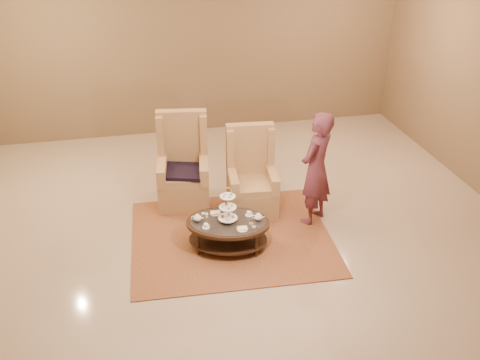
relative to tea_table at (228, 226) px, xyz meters
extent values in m
plane|color=tan|center=(0.17, 0.13, -0.34)|extent=(8.00, 8.00, 0.00)
cube|color=white|center=(0.17, 0.13, -0.34)|extent=(8.00, 8.00, 0.02)
cube|color=brown|center=(0.17, 4.13, 1.41)|extent=(8.00, 0.04, 3.50)
cube|color=#9E6538|center=(0.09, 0.21, -0.33)|extent=(2.83, 2.40, 0.01)
cylinder|color=black|center=(-0.42, -0.09, -0.15)|extent=(0.06, 0.06, 0.36)
cylinder|color=black|center=(0.31, -0.29, -0.15)|extent=(0.06, 0.06, 0.36)
cylinder|color=black|center=(-0.31, 0.29, -0.15)|extent=(0.06, 0.06, 0.36)
cylinder|color=black|center=(0.42, 0.09, -0.15)|extent=(0.06, 0.06, 0.36)
cylinder|color=silver|center=(0.00, 0.00, 0.30)|extent=(0.01, 0.01, 0.45)
torus|color=silver|center=(0.00, 0.00, 0.53)|extent=(0.11, 0.04, 0.12)
cylinder|color=white|center=(0.00, 0.00, 0.13)|extent=(0.31, 0.31, 0.01)
cylinder|color=white|center=(0.00, 0.00, 0.29)|extent=(0.28, 0.28, 0.01)
cylinder|color=white|center=(0.00, 0.00, 0.46)|extent=(0.24, 0.24, 0.01)
cylinder|color=#C9676E|center=(0.07, -0.02, 0.15)|extent=(0.04, 0.04, 0.03)
cylinder|color=tan|center=(0.02, 0.07, 0.15)|extent=(0.04, 0.04, 0.03)
cylinder|color=brown|center=(-0.07, 0.02, 0.15)|extent=(0.04, 0.04, 0.03)
cylinder|color=beige|center=(-0.02, -0.07, 0.15)|extent=(0.04, 0.04, 0.03)
ellipsoid|color=tan|center=(0.06, 0.00, 0.31)|extent=(0.05, 0.05, 0.03)
ellipsoid|color=brown|center=(0.00, 0.06, 0.31)|extent=(0.05, 0.05, 0.03)
ellipsoid|color=beige|center=(-0.06, 0.00, 0.31)|extent=(0.05, 0.05, 0.03)
ellipsoid|color=#C9676E|center=(0.00, -0.06, 0.31)|extent=(0.05, 0.05, 0.03)
cube|color=brown|center=(0.05, 0.02, 0.47)|extent=(0.05, 0.04, 0.02)
cube|color=beige|center=(-0.02, 0.05, 0.47)|extent=(0.05, 0.04, 0.02)
cube|color=#C9676E|center=(-0.05, -0.02, 0.47)|extent=(0.05, 0.04, 0.02)
cube|color=tan|center=(0.02, -0.05, 0.47)|extent=(0.05, 0.04, 0.02)
ellipsoid|color=white|center=(-0.39, 0.09, 0.13)|extent=(0.13, 0.13, 0.09)
cylinder|color=white|center=(-0.39, 0.09, 0.17)|extent=(0.06, 0.06, 0.01)
sphere|color=white|center=(-0.39, 0.09, 0.18)|extent=(0.02, 0.02, 0.02)
cone|color=white|center=(-0.32, 0.07, 0.13)|extent=(0.07, 0.04, 0.05)
torus|color=white|center=(-0.44, 0.10, 0.13)|extent=(0.06, 0.03, 0.06)
ellipsoid|color=white|center=(0.40, -0.06, 0.13)|extent=(0.13, 0.13, 0.09)
cylinder|color=white|center=(0.40, -0.06, 0.17)|extent=(0.06, 0.06, 0.01)
sphere|color=white|center=(0.40, -0.06, 0.18)|extent=(0.02, 0.02, 0.02)
cone|color=white|center=(0.46, -0.08, 0.13)|extent=(0.07, 0.04, 0.05)
torus|color=white|center=(0.34, -0.05, 0.13)|extent=(0.06, 0.03, 0.06)
cylinder|color=white|center=(-0.30, -0.09, 0.08)|extent=(0.12, 0.12, 0.01)
cylinder|color=white|center=(-0.30, -0.09, 0.11)|extent=(0.07, 0.07, 0.05)
torus|color=white|center=(-0.27, -0.10, 0.11)|extent=(0.03, 0.02, 0.03)
cylinder|color=white|center=(0.30, 0.09, 0.08)|extent=(0.12, 0.12, 0.01)
cylinder|color=white|center=(0.30, 0.09, 0.11)|extent=(0.07, 0.07, 0.05)
torus|color=white|center=(0.34, 0.08, 0.11)|extent=(0.03, 0.02, 0.03)
cylinder|color=white|center=(-0.13, 0.22, 0.08)|extent=(0.18, 0.18, 0.01)
cube|color=#F3E2CD|center=(-0.13, 0.22, 0.09)|extent=(0.13, 0.10, 0.02)
cylinder|color=white|center=(0.14, -0.23, 0.08)|extent=(0.18, 0.18, 0.01)
cube|color=#F3E2CD|center=(0.14, -0.23, 0.09)|extent=(0.13, 0.10, 0.02)
cylinder|color=white|center=(-0.26, 0.16, 0.10)|extent=(0.05, 0.05, 0.05)
cylinder|color=white|center=(0.30, -0.21, 0.08)|extent=(0.06, 0.06, 0.01)
cylinder|color=#C9676E|center=(0.30, -0.21, 0.09)|extent=(0.04, 0.04, 0.01)
cylinder|color=white|center=(0.29, -0.13, 0.08)|extent=(0.06, 0.06, 0.01)
cylinder|color=brown|center=(0.29, -0.13, 0.09)|extent=(0.04, 0.04, 0.01)
cylinder|color=white|center=(-0.29, 0.25, 0.08)|extent=(0.06, 0.06, 0.01)
cylinder|color=beige|center=(-0.29, 0.25, 0.09)|extent=(0.04, 0.04, 0.01)
cube|color=tan|center=(-0.42, 1.30, -0.11)|extent=(0.85, 0.85, 0.45)
cube|color=tan|center=(-0.43, 1.24, 0.17)|extent=(0.72, 0.72, 0.11)
cube|color=tan|center=(-0.38, 1.61, 0.36)|extent=(0.76, 0.25, 1.39)
cube|color=tan|center=(-0.70, 1.61, 0.68)|extent=(0.14, 0.25, 0.64)
cube|color=tan|center=(-0.07, 1.52, 0.68)|extent=(0.14, 0.25, 0.64)
cube|color=tan|center=(-0.74, 1.29, 0.25)|extent=(0.22, 0.69, 0.28)
cube|color=tan|center=(-0.12, 1.20, 0.25)|extent=(0.22, 0.69, 0.28)
cube|color=black|center=(-0.44, 1.21, 0.24)|extent=(0.71, 0.68, 0.06)
cube|color=tan|center=(0.53, 0.84, -0.13)|extent=(0.75, 0.75, 0.42)
cube|color=tan|center=(0.52, 0.79, 0.13)|extent=(0.64, 0.64, 0.10)
cube|color=tan|center=(0.55, 1.12, 0.31)|extent=(0.70, 0.20, 1.29)
cube|color=tan|center=(0.25, 1.11, 0.61)|extent=(0.12, 0.23, 0.60)
cube|color=tan|center=(0.85, 1.06, 0.61)|extent=(0.12, 0.23, 0.60)
cube|color=tan|center=(0.24, 0.81, 0.21)|extent=(0.18, 0.63, 0.26)
cube|color=tan|center=(0.81, 0.76, 0.21)|extent=(0.18, 0.63, 0.26)
imported|color=#602936|center=(1.33, 0.41, 0.50)|extent=(0.72, 0.70, 1.67)
camera|label=1|loc=(-1.10, -5.81, 3.89)|focal=40.00mm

